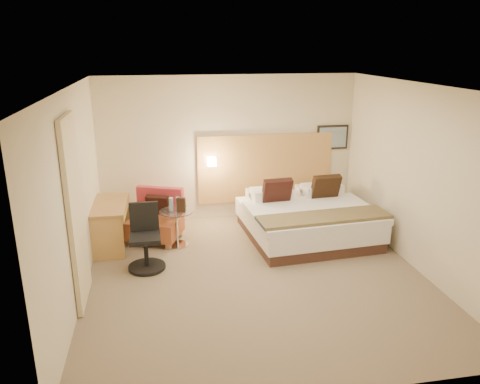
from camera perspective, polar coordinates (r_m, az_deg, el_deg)
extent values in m
cube|color=#7B6953|center=(6.92, 1.98, -10.21)|extent=(4.80, 5.00, 0.02)
cube|color=silver|center=(6.14, 2.26, 12.84)|extent=(4.80, 5.00, 0.02)
cube|color=beige|center=(8.79, -1.36, 5.33)|extent=(4.80, 0.02, 2.70)
cube|color=beige|center=(4.15, 9.54, -9.40)|extent=(4.80, 0.02, 2.70)
cube|color=beige|center=(6.36, -19.63, -0.54)|extent=(0.02, 5.00, 2.70)
cube|color=beige|center=(7.29, 20.97, 1.56)|extent=(0.02, 5.00, 2.70)
cube|color=tan|center=(8.98, 3.12, 2.94)|extent=(2.60, 0.04, 1.30)
cube|color=black|center=(9.25, 11.20, 6.57)|extent=(0.62, 0.03, 0.47)
cube|color=#758CA1|center=(9.24, 11.24, 6.55)|extent=(0.54, 0.01, 0.39)
cylinder|color=silver|center=(8.70, -3.54, 3.83)|extent=(0.02, 0.12, 0.02)
cube|color=#FFEDC6|center=(8.65, -3.50, 3.73)|extent=(0.15, 0.15, 0.15)
cube|color=beige|center=(6.16, -19.39, -2.38)|extent=(0.06, 0.90, 2.42)
cylinder|color=#8FC4DD|center=(7.71, -8.40, -1.49)|extent=(0.08, 0.08, 0.22)
cylinder|color=#8EABDC|center=(7.73, -7.57, -1.41)|extent=(0.08, 0.08, 0.22)
cube|color=#312014|center=(7.63, -7.19, -1.55)|extent=(0.15, 0.10, 0.24)
cube|color=#412820|center=(8.27, 8.04, -4.80)|extent=(2.12, 2.12, 0.18)
cube|color=white|center=(8.18, 8.12, -3.22)|extent=(2.18, 2.18, 0.30)
cube|color=white|center=(7.86, 8.97, -2.55)|extent=(2.20, 1.62, 0.10)
cube|color=silver|center=(8.60, 3.28, -0.30)|extent=(0.74, 0.44, 0.18)
cube|color=white|center=(8.94, 9.23, 0.19)|extent=(0.74, 0.44, 0.18)
cube|color=white|center=(8.33, 3.84, -0.18)|extent=(0.74, 0.44, 0.18)
cube|color=white|center=(8.68, 9.96, 0.32)|extent=(0.74, 0.44, 0.18)
cube|color=black|center=(8.13, 4.51, -0.04)|extent=(0.53, 0.31, 0.52)
cube|color=black|center=(8.47, 10.36, 0.43)|extent=(0.53, 0.31, 0.52)
cube|color=#B97A25|center=(7.49, 10.22, -3.03)|extent=(2.17, 0.72, 0.05)
cube|color=#996A48|center=(8.05, -13.14, -6.06)|extent=(0.11, 0.11, 0.10)
cube|color=#986B48|center=(7.81, -8.71, -6.53)|extent=(0.11, 0.11, 0.10)
cube|color=tan|center=(8.53, -11.59, -4.57)|extent=(0.11, 0.11, 0.10)
cube|color=tan|center=(8.31, -7.39, -4.96)|extent=(0.11, 0.11, 0.10)
cube|color=#9F4E2A|center=(8.09, -10.29, -4.17)|extent=(1.03, 0.97, 0.31)
cube|color=#A32C36|center=(8.22, -9.70, -0.97)|extent=(0.81, 0.41, 0.46)
cube|color=black|center=(8.14, -9.95, -1.69)|extent=(0.43, 0.32, 0.40)
cylinder|color=silver|center=(7.94, -7.62, -6.40)|extent=(0.48, 0.48, 0.02)
cylinder|color=silver|center=(7.82, -7.71, -4.41)|extent=(0.06, 0.06, 0.57)
cylinder|color=silver|center=(7.72, -7.80, -2.37)|extent=(0.70, 0.70, 0.01)
cube|color=#A47740|center=(7.90, -15.63, -1.49)|extent=(0.58, 1.21, 0.04)
cube|color=tan|center=(7.51, -15.88, -5.54)|extent=(0.50, 0.05, 0.70)
cube|color=#B49246|center=(8.54, -15.01, -2.64)|extent=(0.50, 0.05, 0.70)
cube|color=tan|center=(7.92, -15.23, -2.01)|extent=(0.48, 1.12, 0.10)
cylinder|color=black|center=(7.23, -11.26, -8.92)|extent=(0.56, 0.56, 0.04)
cylinder|color=black|center=(7.13, -11.37, -7.24)|extent=(0.06, 0.06, 0.42)
cube|color=black|center=(7.03, -11.49, -5.51)|extent=(0.45, 0.45, 0.07)
cube|color=black|center=(7.13, -11.62, -2.92)|extent=(0.43, 0.06, 0.45)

